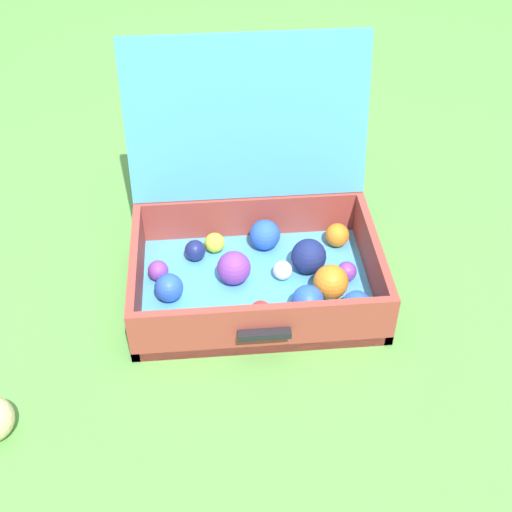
% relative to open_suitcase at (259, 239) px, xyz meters
% --- Properties ---
extents(ground_plane, '(16.00, 16.00, 0.00)m').
position_rel_open_suitcase_xyz_m(ground_plane, '(-0.05, -0.02, -0.11)').
color(ground_plane, '#569342').
extents(open_suitcase, '(0.56, 0.50, 0.51)m').
position_rel_open_suitcase_xyz_m(open_suitcase, '(0.00, 0.00, 0.00)').
color(open_suitcase, '#4799C6').
rests_on(open_suitcase, ground).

